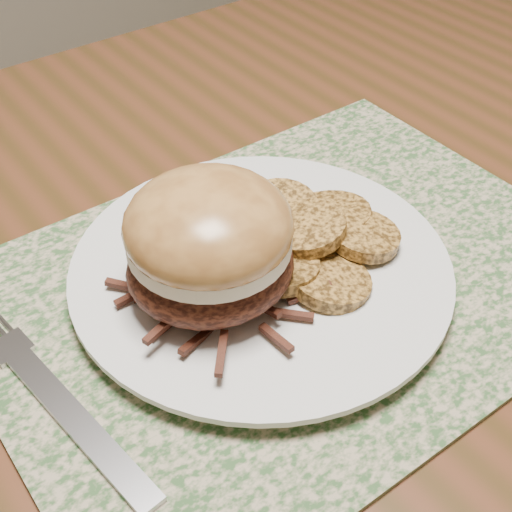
{
  "coord_description": "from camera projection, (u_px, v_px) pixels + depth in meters",
  "views": [
    {
      "loc": [
        -0.28,
        -0.29,
        1.12
      ],
      "look_at": [
        -0.07,
        -0.0,
        0.79
      ],
      "focal_mm": 50.0,
      "sensor_mm": 36.0,
      "label": 1
    }
  ],
  "objects": [
    {
      "name": "dining_table",
      "position": [
        319.0,
        331.0,
        0.6
      ],
      "size": [
        1.5,
        0.9,
        0.75
      ],
      "color": "#572D19",
      "rests_on": "ground"
    },
    {
      "name": "roasted_potatoes",
      "position": [
        305.0,
        238.0,
        0.52
      ],
      "size": [
        0.14,
        0.14,
        0.04
      ],
      "color": "#AD7933",
      "rests_on": "dinner_plate"
    },
    {
      "name": "pork_sandwich",
      "position": [
        209.0,
        243.0,
        0.47
      ],
      "size": [
        0.12,
        0.12,
        0.09
      ],
      "rotation": [
        0.0,
        0.0,
        0.06
      ],
      "color": "black",
      "rests_on": "dinner_plate"
    },
    {
      "name": "dinner_plate",
      "position": [
        261.0,
        271.0,
        0.52
      ],
      "size": [
        0.26,
        0.26,
        0.02
      ],
      "primitive_type": "cylinder",
      "color": "silver",
      "rests_on": "placemat"
    },
    {
      "name": "placemat",
      "position": [
        292.0,
        281.0,
        0.53
      ],
      "size": [
        0.45,
        0.33,
        0.0
      ],
      "primitive_type": "cube",
      "color": "#36592E",
      "rests_on": "dining_table"
    },
    {
      "name": "fork",
      "position": [
        52.0,
        394.0,
        0.44
      ],
      "size": [
        0.04,
        0.21,
        0.0
      ],
      "rotation": [
        0.0,
        0.0,
        0.12
      ],
      "color": "#B2B3BA",
      "rests_on": "placemat"
    }
  ]
}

